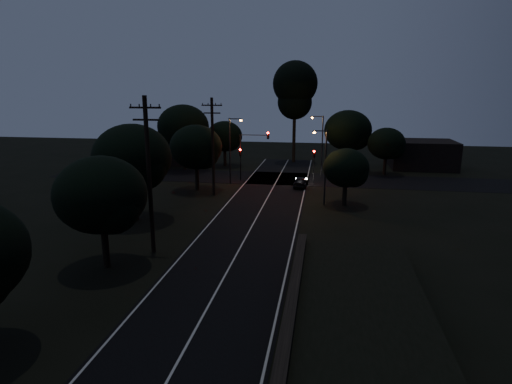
% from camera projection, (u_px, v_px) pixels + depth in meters
% --- Properties ---
extents(road_surface, '(60.00, 70.00, 0.03)m').
position_uv_depth(road_surface, '(267.00, 199.00, 45.26)').
color(road_surface, black).
rests_on(road_surface, ground).
extents(retaining_wall, '(6.93, 26.00, 1.60)m').
position_uv_depth(retaining_wall, '(363.00, 369.00, 16.95)').
color(retaining_wall, black).
rests_on(retaining_wall, ground).
extents(utility_pole_mid, '(2.20, 0.30, 11.00)m').
position_uv_depth(utility_pole_mid, '(149.00, 174.00, 29.39)').
color(utility_pole_mid, black).
rests_on(utility_pole_mid, ground).
extents(utility_pole_far, '(2.20, 0.30, 10.50)m').
position_uv_depth(utility_pole_far, '(213.00, 145.00, 45.75)').
color(utility_pole_far, black).
rests_on(utility_pole_far, ground).
extents(tree_left_b, '(5.80, 5.80, 7.37)m').
position_uv_depth(tree_left_b, '(103.00, 197.00, 26.90)').
color(tree_left_b, black).
rests_on(tree_left_b, ground).
extents(tree_left_c, '(6.76, 6.76, 8.53)m').
position_uv_depth(tree_left_c, '(134.00, 159.00, 36.69)').
color(tree_left_c, black).
rests_on(tree_left_c, ground).
extents(tree_left_d, '(5.91, 5.91, 7.50)m').
position_uv_depth(tree_left_d, '(197.00, 148.00, 48.06)').
color(tree_left_d, black).
rests_on(tree_left_d, ground).
extents(tree_far_nw, '(5.30, 5.30, 6.72)m').
position_uv_depth(tree_far_nw, '(226.00, 137.00, 63.61)').
color(tree_far_nw, black).
rests_on(tree_far_nw, ground).
extents(tree_far_w, '(7.25, 7.25, 9.25)m').
position_uv_depth(tree_far_w, '(185.00, 128.00, 60.12)').
color(tree_far_w, black).
rests_on(tree_far_w, ground).
extents(tree_far_ne, '(6.69, 6.69, 8.46)m').
position_uv_depth(tree_far_ne, '(350.00, 131.00, 60.50)').
color(tree_far_ne, black).
rests_on(tree_far_ne, ground).
extents(tree_far_e, '(4.99, 4.99, 6.33)m').
position_uv_depth(tree_far_e, '(388.00, 144.00, 57.21)').
color(tree_far_e, black).
rests_on(tree_far_e, ground).
extents(tree_right_a, '(4.52, 4.52, 5.74)m').
position_uv_depth(tree_right_a, '(348.00, 169.00, 41.95)').
color(tree_right_a, black).
rests_on(tree_right_a, ground).
extents(tall_pine, '(6.84, 6.84, 15.55)m').
position_uv_depth(tall_pine, '(295.00, 90.00, 65.35)').
color(tall_pine, black).
rests_on(tall_pine, ground).
extents(building_left, '(10.00, 8.00, 4.40)m').
position_uv_depth(building_left, '(160.00, 148.00, 67.89)').
color(building_left, black).
rests_on(building_left, ground).
extents(building_right, '(9.00, 7.00, 4.00)m').
position_uv_depth(building_right, '(422.00, 154.00, 62.65)').
color(building_right, black).
rests_on(building_right, ground).
extents(signal_left, '(0.28, 0.35, 4.10)m').
position_uv_depth(signal_left, '(240.00, 158.00, 53.82)').
color(signal_left, black).
rests_on(signal_left, ground).
extents(signal_right, '(0.28, 0.35, 4.10)m').
position_uv_depth(signal_right, '(314.00, 160.00, 52.38)').
color(signal_right, black).
rests_on(signal_right, ground).
extents(signal_mast, '(3.70, 0.35, 6.25)m').
position_uv_depth(signal_mast, '(254.00, 147.00, 53.20)').
color(signal_mast, black).
rests_on(signal_mast, ground).
extents(streetlight_a, '(1.66, 0.26, 8.00)m').
position_uv_depth(streetlight_a, '(231.00, 146.00, 51.59)').
color(streetlight_a, black).
rests_on(streetlight_a, ground).
extents(streetlight_b, '(1.66, 0.26, 8.00)m').
position_uv_depth(streetlight_b, '(321.00, 142.00, 55.69)').
color(streetlight_b, black).
rests_on(streetlight_b, ground).
extents(streetlight_c, '(1.46, 0.26, 7.50)m').
position_uv_depth(streetlight_c, '(324.00, 162.00, 42.25)').
color(streetlight_c, black).
rests_on(streetlight_c, ground).
extents(car, '(1.55, 3.71, 1.26)m').
position_uv_depth(car, '(300.00, 182.00, 50.67)').
color(car, black).
rests_on(car, ground).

